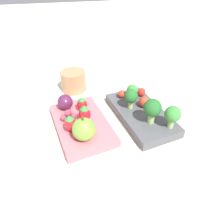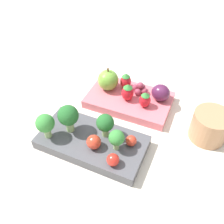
% 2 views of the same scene
% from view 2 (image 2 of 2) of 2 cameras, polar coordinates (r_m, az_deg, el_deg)
% --- Properties ---
extents(ground_plane, '(4.00, 4.00, 0.00)m').
position_cam_2_polar(ground_plane, '(0.55, -0.07, -2.60)').
color(ground_plane, beige).
extents(bento_box_savoury, '(0.22, 0.13, 0.02)m').
position_cam_2_polar(bento_box_savoury, '(0.50, -4.70, -6.84)').
color(bento_box_savoury, '#4C4C51').
rests_on(bento_box_savoury, ground_plane).
extents(bento_box_fruit, '(0.21, 0.14, 0.02)m').
position_cam_2_polar(bento_box_fruit, '(0.59, 3.97, 2.76)').
color(bento_box_fruit, '#DB6670').
rests_on(bento_box_fruit, ground_plane).
extents(broccoli_floret_0, '(0.03, 0.03, 0.05)m').
position_cam_2_polar(broccoli_floret_0, '(0.47, -1.57, -2.64)').
color(broccoli_floret_0, '#93B770').
rests_on(broccoli_floret_0, bento_box_savoury).
extents(broccoli_floret_1, '(0.03, 0.03, 0.05)m').
position_cam_2_polar(broccoli_floret_1, '(0.45, 1.04, -6.04)').
color(broccoli_floret_1, '#93B770').
rests_on(broccoli_floret_1, bento_box_savoury).
extents(broccoli_floret_2, '(0.04, 0.04, 0.06)m').
position_cam_2_polar(broccoli_floret_2, '(0.48, -9.96, -0.96)').
color(broccoli_floret_2, '#93B770').
rests_on(broccoli_floret_2, bento_box_savoury).
extents(broccoli_floret_3, '(0.04, 0.04, 0.05)m').
position_cam_2_polar(broccoli_floret_3, '(0.48, -15.00, -2.66)').
color(broccoli_floret_3, '#93B770').
rests_on(broccoli_floret_3, bento_box_savoury).
extents(cherry_tomato_0, '(0.02, 0.02, 0.02)m').
position_cam_2_polar(cherry_tomato_0, '(0.47, 4.39, -6.55)').
color(cherry_tomato_0, red).
rests_on(cherry_tomato_0, bento_box_savoury).
extents(cherry_tomato_1, '(0.03, 0.03, 0.03)m').
position_cam_2_polar(cherry_tomato_1, '(0.47, -4.20, -6.86)').
color(cherry_tomato_1, red).
rests_on(cherry_tomato_1, bento_box_savoury).
extents(cherry_tomato_2, '(0.02, 0.02, 0.02)m').
position_cam_2_polar(cherry_tomato_2, '(0.45, 0.22, -10.86)').
color(cherry_tomato_2, red).
rests_on(cherry_tomato_2, bento_box_savoury).
extents(apple, '(0.05, 0.05, 0.06)m').
position_cam_2_polar(apple, '(0.59, -0.90, 7.33)').
color(apple, '#70A838').
rests_on(apple, bento_box_fruit).
extents(strawberry_0, '(0.03, 0.03, 0.04)m').
position_cam_2_polar(strawberry_0, '(0.55, 7.54, 2.80)').
color(strawberry_0, red).
rests_on(strawberry_0, bento_box_fruit).
extents(strawberry_1, '(0.03, 0.03, 0.04)m').
position_cam_2_polar(strawberry_1, '(0.60, 3.15, 7.15)').
color(strawberry_1, red).
rests_on(strawberry_1, bento_box_fruit).
extents(strawberry_2, '(0.03, 0.03, 0.04)m').
position_cam_2_polar(strawberry_2, '(0.56, 3.31, 4.65)').
color(strawberry_2, red).
rests_on(strawberry_2, bento_box_fruit).
extents(plum, '(0.04, 0.04, 0.04)m').
position_cam_2_polar(plum, '(0.57, 11.06, 4.35)').
color(plum, '#511E42').
rests_on(plum, bento_box_fruit).
extents(grape_cluster, '(0.04, 0.04, 0.03)m').
position_cam_2_polar(grape_cluster, '(0.59, 6.42, 5.31)').
color(grape_cluster, '#93384C').
rests_on(grape_cluster, bento_box_fruit).
extents(drinking_cup, '(0.07, 0.07, 0.06)m').
position_cam_2_polar(drinking_cup, '(0.54, 21.46, -3.02)').
color(drinking_cup, tan).
rests_on(drinking_cup, ground_plane).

